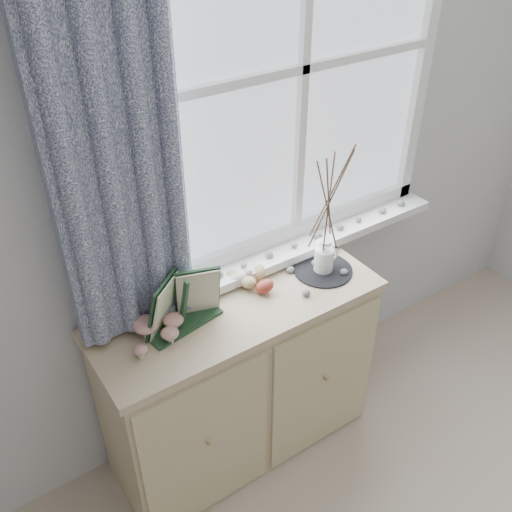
# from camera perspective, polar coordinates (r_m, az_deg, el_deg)

# --- Properties ---
(sideboard) EXTENTS (1.20, 0.45, 0.85)m
(sideboard) POSITION_cam_1_polar(r_m,az_deg,el_deg) (2.56, -1.53, -12.26)
(sideboard) COLOR tan
(sideboard) RESTS_ON ground
(botanical_book) EXTENTS (0.37, 0.19, 0.25)m
(botanical_book) POSITION_cam_1_polar(r_m,az_deg,el_deg) (2.10, -7.02, -4.85)
(botanical_book) COLOR #1F4125
(botanical_book) RESTS_ON sideboard
(toadstool_cluster) EXTENTS (0.22, 0.16, 0.09)m
(toadstool_cluster) POSITION_cam_1_polar(r_m,az_deg,el_deg) (2.13, -9.91, -7.05)
(toadstool_cluster) COLOR beige
(toadstool_cluster) RESTS_ON sideboard
(wooden_eggs) EXTENTS (0.17, 0.18, 0.08)m
(wooden_eggs) POSITION_cam_1_polar(r_m,az_deg,el_deg) (2.35, -0.56, -2.35)
(wooden_eggs) COLOR tan
(wooden_eggs) RESTS_ON sideboard
(songbird_figurine) EXTENTS (0.14, 0.08, 0.07)m
(songbird_figurine) POSITION_cam_1_polar(r_m,az_deg,el_deg) (2.34, -1.69, -2.29)
(songbird_figurine) COLOR white
(songbird_figurine) RESTS_ON sideboard
(crocheted_doily) EXTENTS (0.25, 0.25, 0.01)m
(crocheted_doily) POSITION_cam_1_polar(r_m,az_deg,el_deg) (2.46, 6.70, -1.39)
(crocheted_doily) COLOR black
(crocheted_doily) RESTS_ON sideboard
(twig_pitcher) EXTENTS (0.23, 0.23, 0.62)m
(twig_pitcher) POSITION_cam_1_polar(r_m,az_deg,el_deg) (2.27, 7.32, 5.80)
(twig_pitcher) COLOR white
(twig_pitcher) RESTS_ON crocheted_doily
(sideboard_pebbles) EXTENTS (0.34, 0.23, 0.03)m
(sideboard_pebbles) POSITION_cam_1_polar(r_m,az_deg,el_deg) (2.41, 4.77, -1.84)
(sideboard_pebbles) COLOR gray
(sideboard_pebbles) RESTS_ON sideboard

